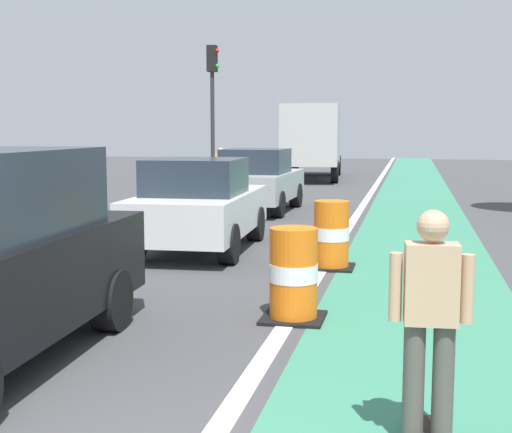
{
  "coord_description": "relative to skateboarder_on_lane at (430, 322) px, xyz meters",
  "views": [
    {
      "loc": [
        2.26,
        -3.6,
        2.23
      ],
      "look_at": [
        0.3,
        5.27,
        1.1
      ],
      "focal_mm": 49.52,
      "sensor_mm": 36.0,
      "label": 1
    }
  ],
  "objects": [
    {
      "name": "pedestrian_crossing",
      "position": [
        -7.28,
        8.85,
        -0.05
      ],
      "size": [
        0.34,
        0.2,
        1.61
      ],
      "color": "#33333D",
      "rests_on": "ground"
    },
    {
      "name": "parked_sedan_third",
      "position": [
        -4.22,
        13.73,
        -0.08
      ],
      "size": [
        1.98,
        4.13,
        1.7
      ],
      "color": "#9EA0A5",
      "rests_on": "ground"
    },
    {
      "name": "lane_divider_stripe",
      "position": [
        -1.51,
        10.73,
        -0.91
      ],
      "size": [
        0.2,
        80.0,
        0.01
      ],
      "primitive_type": "cube",
      "color": "silver",
      "rests_on": "ground"
    },
    {
      "name": "traffic_light_corner",
      "position": [
        -7.01,
        19.16,
        2.59
      ],
      "size": [
        0.41,
        0.32,
        5.1
      ],
      "color": "#2D2D2D",
      "rests_on": "ground"
    },
    {
      "name": "bike_lane_strip",
      "position": [
        -0.01,
        10.73,
        -0.91
      ],
      "size": [
        2.5,
        80.0,
        0.01
      ],
      "primitive_type": "cube",
      "color": "#387F60",
      "rests_on": "ground"
    },
    {
      "name": "skateboarder_on_lane",
      "position": [
        0.0,
        0.0,
        0.0
      ],
      "size": [
        0.57,
        0.81,
        1.69
      ],
      "color": "black",
      "rests_on": "ground"
    },
    {
      "name": "traffic_barrel_front",
      "position": [
        -1.47,
        3.13,
        -0.38
      ],
      "size": [
        0.73,
        0.73,
        1.09
      ],
      "color": "orange",
      "rests_on": "ground"
    },
    {
      "name": "traffic_barrel_mid",
      "position": [
        -1.38,
        6.3,
        -0.38
      ],
      "size": [
        0.73,
        0.73,
        1.09
      ],
      "color": "orange",
      "rests_on": "ground"
    },
    {
      "name": "delivery_truck_down_block",
      "position": [
        -4.45,
        26.39,
        0.94
      ],
      "size": [
        2.87,
        7.76,
        3.23
      ],
      "color": "beige",
      "rests_on": "ground"
    },
    {
      "name": "pedestrian_waiting",
      "position": [
        -6.4,
        17.98,
        -0.05
      ],
      "size": [
        0.34,
        0.2,
        1.61
      ],
      "color": "#33333D",
      "rests_on": "ground"
    },
    {
      "name": "parked_sedan_second",
      "position": [
        -3.95,
        7.45,
        -0.08
      ],
      "size": [
        2.05,
        4.17,
        1.7
      ],
      "color": "silver",
      "rests_on": "ground"
    }
  ]
}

